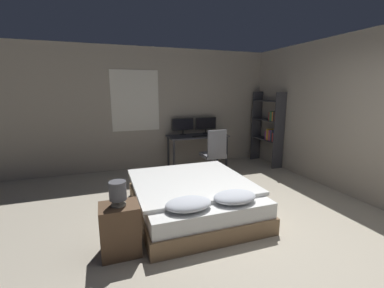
# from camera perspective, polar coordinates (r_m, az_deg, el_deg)

# --- Properties ---
(ground_plane) EXTENTS (20.00, 20.00, 0.00)m
(ground_plane) POSITION_cam_1_polar(r_m,az_deg,el_deg) (3.29, 19.71, -21.63)
(ground_plane) COLOR #B2A893
(wall_back) EXTENTS (12.00, 0.08, 2.70)m
(wall_back) POSITION_cam_1_polar(r_m,az_deg,el_deg) (6.13, -2.31, 7.91)
(wall_back) COLOR #9E9384
(wall_back) RESTS_ON ground_plane
(wall_side_right) EXTENTS (0.06, 12.00, 2.70)m
(wall_side_right) POSITION_cam_1_polar(r_m,az_deg,el_deg) (5.34, 28.38, 5.89)
(wall_side_right) COLOR #9E9384
(wall_side_right) RESTS_ON ground_plane
(bed) EXTENTS (1.65, 1.91, 0.55)m
(bed) POSITION_cam_1_polar(r_m,az_deg,el_deg) (3.83, 0.20, -11.76)
(bed) COLOR #846647
(bed) RESTS_ON ground_plane
(nightstand) EXTENTS (0.42, 0.34, 0.57)m
(nightstand) POSITION_cam_1_polar(r_m,az_deg,el_deg) (3.05, -15.68, -17.81)
(nightstand) COLOR brown
(nightstand) RESTS_ON ground_plane
(bedside_lamp) EXTENTS (0.18, 0.18, 0.27)m
(bedside_lamp) POSITION_cam_1_polar(r_m,az_deg,el_deg) (2.86, -16.18, -10.07)
(bedside_lamp) COLOR gray
(bedside_lamp) RESTS_ON nightstand
(desk) EXTENTS (1.38, 0.60, 0.75)m
(desk) POSITION_cam_1_polar(r_m,az_deg,el_deg) (5.96, 1.21, 1.00)
(desk) COLOR #38383D
(desk) RESTS_ON ground_plane
(monitor_left) EXTENTS (0.52, 0.16, 0.39)m
(monitor_left) POSITION_cam_1_polar(r_m,az_deg,el_deg) (6.00, -2.04, 4.22)
(monitor_left) COLOR black
(monitor_left) RESTS_ON desk
(monitor_right) EXTENTS (0.52, 0.16, 0.39)m
(monitor_right) POSITION_cam_1_polar(r_m,az_deg,el_deg) (6.19, 3.10, 4.46)
(monitor_right) COLOR black
(monitor_right) RESTS_ON desk
(keyboard) EXTENTS (0.35, 0.13, 0.02)m
(keyboard) POSITION_cam_1_polar(r_m,az_deg,el_deg) (5.76, 1.90, 1.73)
(keyboard) COLOR black
(keyboard) RESTS_ON desk
(computer_mouse) EXTENTS (0.07, 0.05, 0.04)m
(computer_mouse) POSITION_cam_1_polar(r_m,az_deg,el_deg) (5.86, 4.31, 1.96)
(computer_mouse) COLOR black
(computer_mouse) RESTS_ON desk
(office_chair) EXTENTS (0.52, 0.52, 1.00)m
(office_chair) POSITION_cam_1_polar(r_m,az_deg,el_deg) (5.36, 4.87, -3.09)
(office_chair) COLOR black
(office_chair) RESTS_ON ground_plane
(bookshelf) EXTENTS (0.28, 0.92, 1.73)m
(bookshelf) POSITION_cam_1_polar(r_m,az_deg,el_deg) (6.36, 16.96, 3.81)
(bookshelf) COLOR #333338
(bookshelf) RESTS_ON ground_plane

